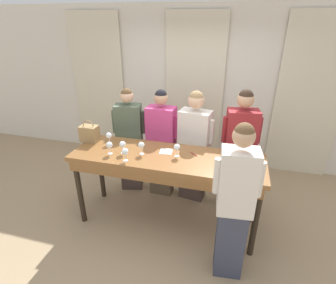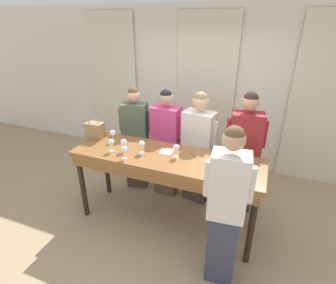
{
  "view_description": "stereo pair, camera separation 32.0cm",
  "coord_description": "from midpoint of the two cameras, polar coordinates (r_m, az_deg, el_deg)",
  "views": [
    {
      "loc": [
        0.75,
        -2.73,
        2.54
      ],
      "look_at": [
        0.0,
        0.07,
        1.17
      ],
      "focal_mm": 28.0,
      "sensor_mm": 36.0,
      "label": 1
    },
    {
      "loc": [
        1.06,
        -2.63,
        2.54
      ],
      "look_at": [
        0.0,
        0.07,
        1.17
      ],
      "focal_mm": 28.0,
      "sensor_mm": 36.0,
      "label": 2
    }
  ],
  "objects": [
    {
      "name": "ground_plane",
      "position": [
        3.8,
        2.1,
        -16.76
      ],
      "size": [
        18.0,
        18.0,
        0.0
      ],
      "primitive_type": "plane",
      "color": "tan"
    },
    {
      "name": "wall_back",
      "position": [
        4.85,
        10.18,
        11.19
      ],
      "size": [
        12.0,
        0.06,
        2.8
      ],
      "color": "silver",
      "rests_on": "ground_plane"
    },
    {
      "name": "curtain_panel_left",
      "position": [
        5.48,
        -10.17,
        12.19
      ],
      "size": [
        1.04,
        0.03,
        2.69
      ],
      "color": "beige",
      "rests_on": "ground_plane"
    },
    {
      "name": "curtain_panel_center",
      "position": [
        4.8,
        9.97,
        10.37
      ],
      "size": [
        1.04,
        0.03,
        2.69
      ],
      "color": "beige",
      "rests_on": "ground_plane"
    },
    {
      "name": "curtain_panel_right",
      "position": [
        4.82,
        32.65,
        6.82
      ],
      "size": [
        1.04,
        0.03,
        2.69
      ],
      "color": "beige",
      "rests_on": "ground_plane"
    },
    {
      "name": "tasting_bar",
      "position": [
        3.24,
        2.22,
        -4.9
      ],
      "size": [
        2.37,
        0.73,
        1.02
      ],
      "color": "brown",
      "rests_on": "ground_plane"
    },
    {
      "name": "wine_bottle",
      "position": [
        2.76,
        18.71,
        -6.46
      ],
      "size": [
        0.08,
        0.08,
        0.34
      ],
      "color": "black",
      "rests_on": "tasting_bar"
    },
    {
      "name": "handbag",
      "position": [
        3.75,
        -13.29,
        2.51
      ],
      "size": [
        0.24,
        0.15,
        0.3
      ],
      "color": "#997A4C",
      "rests_on": "tasting_bar"
    },
    {
      "name": "wine_glass_front_left",
      "position": [
        3.22,
        -2.96,
        -0.54
      ],
      "size": [
        0.08,
        0.08,
        0.16
      ],
      "color": "white",
      "rests_on": "tasting_bar"
    },
    {
      "name": "wine_glass_front_mid",
      "position": [
        3.58,
        -9.5,
        1.83
      ],
      "size": [
        0.08,
        0.08,
        0.16
      ],
      "color": "white",
      "rests_on": "tasting_bar"
    },
    {
      "name": "wine_glass_front_right",
      "position": [
        3.05,
        16.15,
        -3.19
      ],
      "size": [
        0.08,
        0.08,
        0.16
      ],
      "color": "white",
      "rests_on": "tasting_bar"
    },
    {
      "name": "wine_glass_center_left",
      "position": [
        3.11,
        -6.63,
        -1.72
      ],
      "size": [
        0.08,
        0.08,
        0.16
      ],
      "color": "white",
      "rests_on": "tasting_bar"
    },
    {
      "name": "wine_glass_center_mid",
      "position": [
        3.13,
        4.71,
        -1.37
      ],
      "size": [
        0.08,
        0.08,
        0.16
      ],
      "color": "white",
      "rests_on": "tasting_bar"
    },
    {
      "name": "wine_glass_center_right",
      "position": [
        3.31,
        -9.68,
        -0.16
      ],
      "size": [
        0.08,
        0.08,
        0.16
      ],
      "color": "white",
      "rests_on": "tasting_bar"
    },
    {
      "name": "wine_glass_back_left",
      "position": [
        3.29,
        -6.91,
        -0.18
      ],
      "size": [
        0.08,
        0.08,
        0.16
      ],
      "color": "white",
      "rests_on": "tasting_bar"
    },
    {
      "name": "napkin",
      "position": [
        3.3,
        2.41,
        -2.11
      ],
      "size": [
        0.17,
        0.17,
        0.0
      ],
      "color": "white",
      "rests_on": "tasting_bar"
    },
    {
      "name": "pen",
      "position": [
        3.23,
        8.37,
        -2.96
      ],
      "size": [
        0.1,
        0.09,
        0.01
      ],
      "color": "maroon",
      "rests_on": "tasting_bar"
    },
    {
      "name": "guest_olive_jacket",
      "position": [
        4.09,
        -4.81,
        0.65
      ],
      "size": [
        0.5,
        0.32,
        1.66
      ],
      "color": "#473833",
      "rests_on": "ground_plane"
    },
    {
      "name": "guest_pink_top",
      "position": [
        3.91,
        1.92,
        -0.44
      ],
      "size": [
        0.52,
        0.27,
        1.67
      ],
      "color": "brown",
      "rests_on": "ground_plane"
    },
    {
      "name": "guest_cream_sweater",
      "position": [
        3.79,
        8.97,
        -1.43
      ],
      "size": [
        0.55,
        0.33,
        1.69
      ],
      "color": "#473833",
      "rests_on": "ground_plane"
    },
    {
      "name": "guest_striped_shirt",
      "position": [
        3.71,
        18.5,
        -2.48
      ],
      "size": [
        0.52,
        0.32,
        1.75
      ],
      "color": "#473833",
      "rests_on": "ground_plane"
    },
    {
      "name": "host_pouring",
      "position": [
        2.64,
        16.0,
        -13.9
      ],
      "size": [
        0.46,
        0.27,
        1.76
      ],
      "color": "#383D51",
      "rests_on": "ground_plane"
    }
  ]
}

